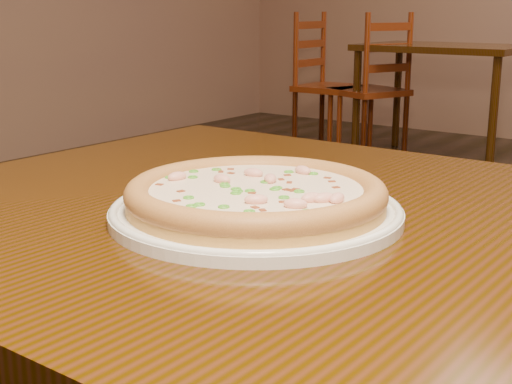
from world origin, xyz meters
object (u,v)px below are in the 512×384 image
Objects in this scene: plate at (256,211)px; pizza at (256,195)px; chair_b at (374,91)px; chair_a at (324,86)px; hero_table at (371,313)px; bg_table_left at (443,60)px.

pizza reaches higher than plate.
chair_b is (-1.77, 3.67, -0.34)m from pizza.
chair_b reaches higher than plate.
chair_a is (-2.19, 3.73, -0.32)m from plate.
pizza is at bearing 0.99° from plate.
hero_table is 4.35m from chair_a.
hero_table is 0.18m from pizza.
chair_a reaches higher than pizza.
chair_b is (-1.77, 3.67, -0.32)m from plate.
plate reaches higher than bg_table_left.
bg_table_left is at bearing 111.44° from hero_table.
chair_a is at bearing 122.12° from hero_table.
plate is at bearing -64.30° from chair_b.
bg_table_left is 0.86m from chair_a.
plate is at bearing -59.58° from chair_a.
plate is 4.34m from chair_a.
chair_b is (-0.41, -0.14, -0.22)m from bg_table_left.
chair_a is at bearing 120.42° from plate.
chair_b is at bearing 115.70° from plate.
bg_table_left is at bearing 5.66° from chair_a.
pizza is 0.30× the size of chair_b.
bg_table_left is (-1.36, 3.81, -0.10)m from plate.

